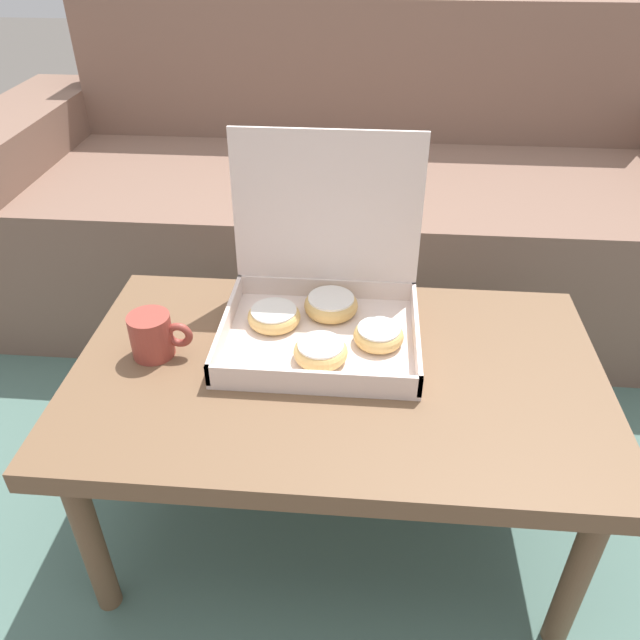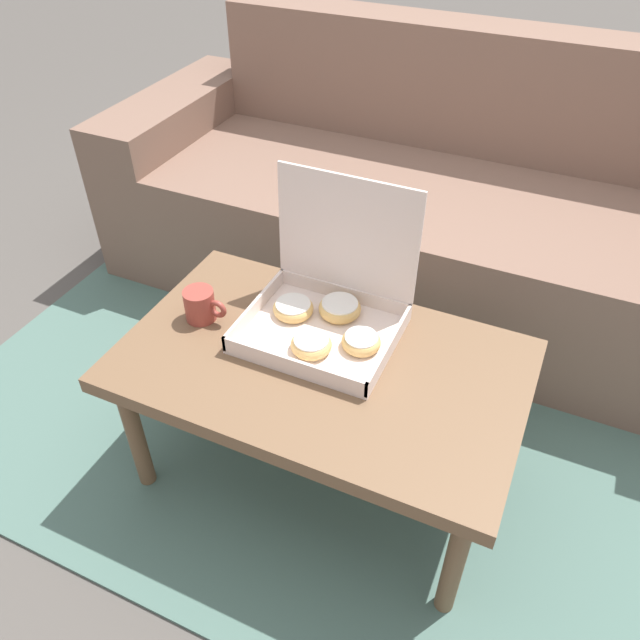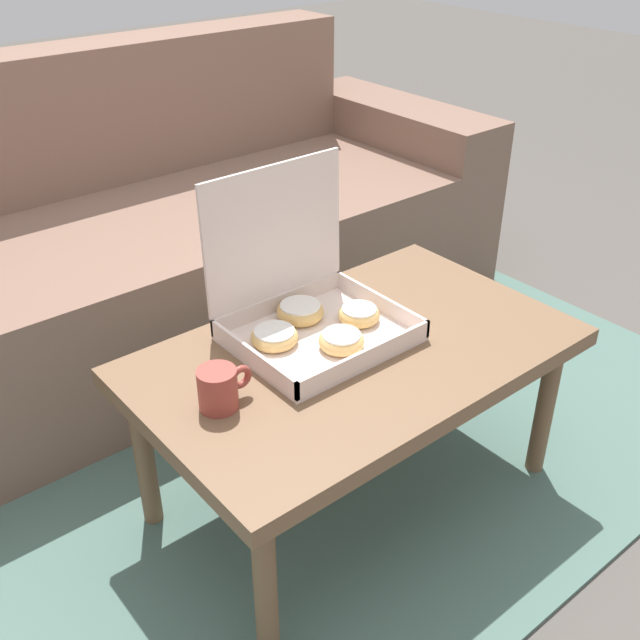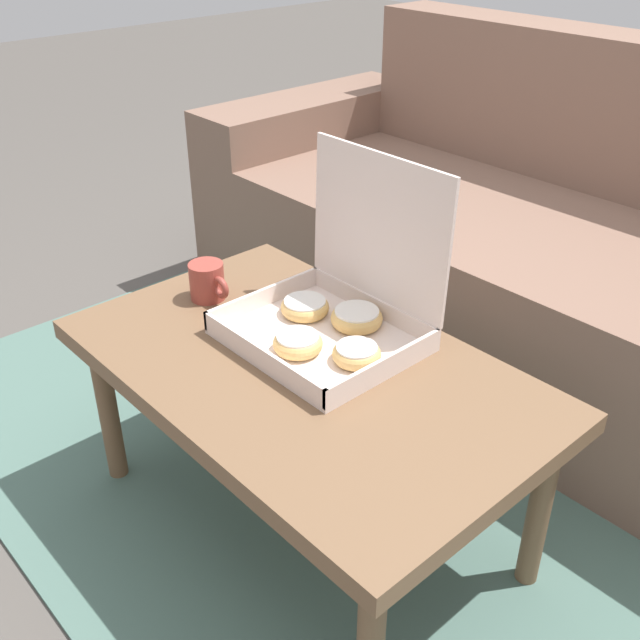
{
  "view_description": "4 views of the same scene",
  "coord_description": "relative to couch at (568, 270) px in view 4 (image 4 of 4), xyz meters",
  "views": [
    {
      "loc": [
        0.04,
        -1.01,
        1.13
      ],
      "look_at": [
        -0.04,
        -0.07,
        0.48
      ],
      "focal_mm": 35.0,
      "sensor_mm": 36.0,
      "label": 1
    },
    {
      "loc": [
        0.44,
        -1.1,
        1.44
      ],
      "look_at": [
        -0.04,
        -0.07,
        0.48
      ],
      "focal_mm": 35.0,
      "sensor_mm": 36.0,
      "label": 2
    },
    {
      "loc": [
        -0.91,
        -1.13,
        1.31
      ],
      "look_at": [
        -0.04,
        -0.07,
        0.48
      ],
      "focal_mm": 42.0,
      "sensor_mm": 36.0,
      "label": 3
    },
    {
      "loc": [
        0.91,
        -0.92,
        1.23
      ],
      "look_at": [
        -0.04,
        -0.07,
        0.48
      ],
      "focal_mm": 42.0,
      "sensor_mm": 36.0,
      "label": 4
    }
  ],
  "objects": [
    {
      "name": "ground_plane",
      "position": [
        0.0,
        -0.82,
        -0.3
      ],
      "size": [
        12.0,
        12.0,
        0.0
      ],
      "primitive_type": "plane",
      "color": "#514C47"
    },
    {
      "name": "coffee_mug",
      "position": [
        -0.34,
        -0.95,
        0.17
      ],
      "size": [
        0.12,
        0.08,
        0.08
      ],
      "color": "#993D33",
      "rests_on": "coffee_table"
    },
    {
      "name": "coffee_table",
      "position": [
        0.0,
        -0.96,
        0.08
      ],
      "size": [
        0.95,
        0.58,
        0.43
      ],
      "color": "brown",
      "rests_on": "ground_plane"
    },
    {
      "name": "couch",
      "position": [
        0.0,
        0.0,
        0.0
      ],
      "size": [
        2.28,
        0.85,
        0.87
      ],
      "color": "#7A5B4C",
      "rests_on": "ground_plane"
    },
    {
      "name": "pastry_box",
      "position": [
        -0.03,
        -0.84,
        0.18
      ],
      "size": [
        0.37,
        0.32,
        0.35
      ],
      "color": "silver",
      "rests_on": "coffee_table"
    },
    {
      "name": "area_rug",
      "position": [
        0.0,
        -0.52,
        -0.3
      ],
      "size": [
        2.4,
        1.93,
        0.01
      ],
      "primitive_type": "cube",
      "color": "#4C6B60",
      "rests_on": "ground_plane"
    }
  ]
}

